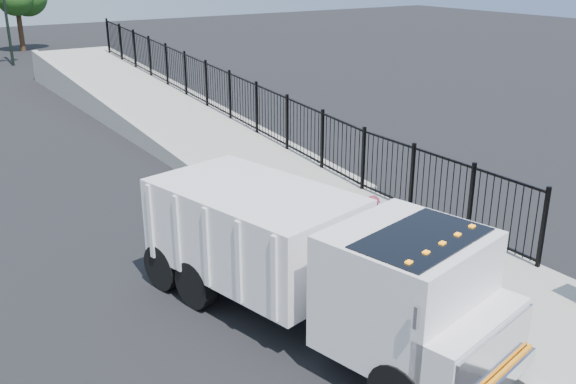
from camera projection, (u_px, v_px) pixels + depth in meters
ground at (352, 277)px, 13.78m from camera, size 120.00×120.00×0.00m
sidewalk at (487, 289)px, 13.18m from camera, size 3.55×12.00×0.12m
curb at (418, 315)px, 12.18m from camera, size 0.30×12.00×0.16m
ramp at (157, 118)px, 27.43m from camera, size 3.95×24.06×3.19m
iron_fence at (230, 111)px, 24.71m from camera, size 0.10×28.00×1.80m
truck at (317, 259)px, 11.41m from camera, size 3.92×7.71×2.53m
worker at (372, 232)px, 13.69m from camera, size 0.45×0.64×1.66m
debris at (478, 285)px, 13.11m from camera, size 0.31×0.31×0.08m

